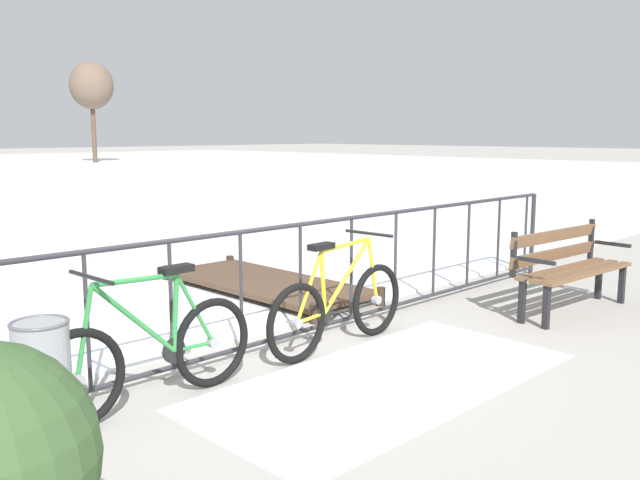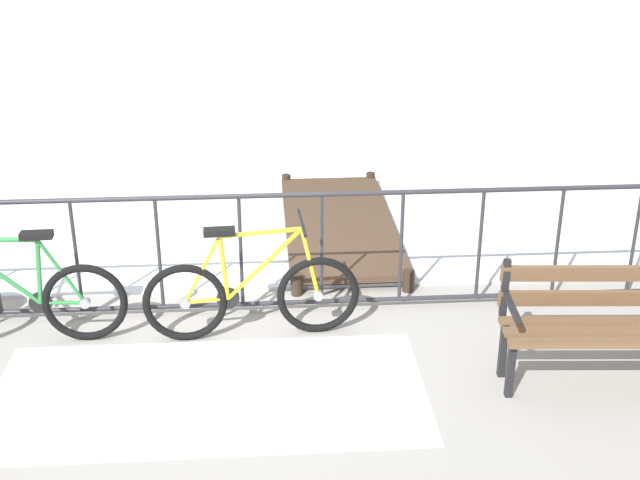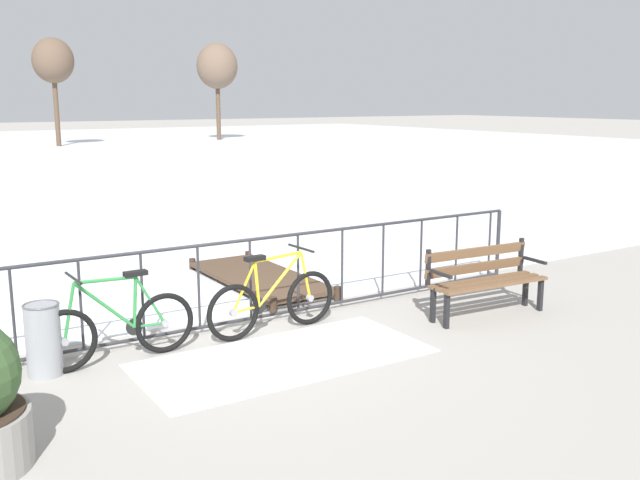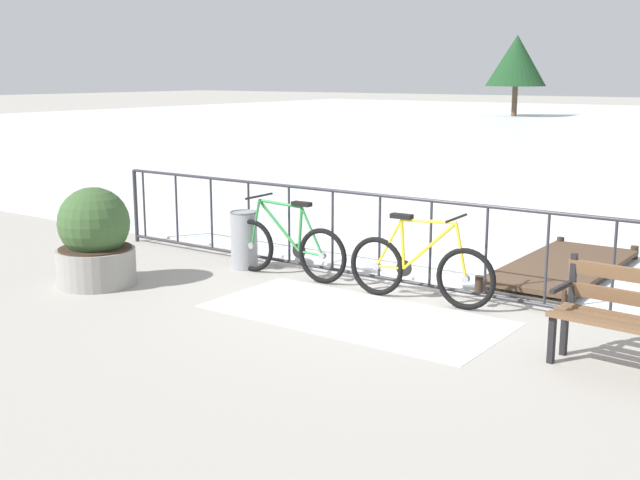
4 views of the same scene
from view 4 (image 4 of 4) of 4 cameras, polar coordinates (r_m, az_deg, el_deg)
ground_plane at (r=9.24m, az=5.99°, el=-3.44°), size 160.00×160.00×0.00m
snow_patch at (r=8.20m, az=2.47°, el=-5.34°), size 3.09×1.46×0.01m
railing_fence at (r=9.11m, az=6.06°, el=-0.04°), size 9.06×0.06×1.07m
bicycle_near_railing at (r=8.62m, az=7.14°, el=-2.06°), size 1.71×0.52×0.97m
bicycle_second at (r=9.60m, az=-2.42°, el=-0.54°), size 1.71×0.52×0.97m
planter_with_shrub at (r=9.58m, az=-15.82°, el=0.00°), size 0.91×0.91×1.15m
trash_bin at (r=10.08m, az=-5.45°, el=0.04°), size 0.35×0.35×0.73m
wooden_dock at (r=10.15m, az=16.99°, el=-1.81°), size 1.10×2.76×0.20m
tree_west_mid at (r=47.41m, az=13.88°, el=12.34°), size 3.39×3.39×4.57m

